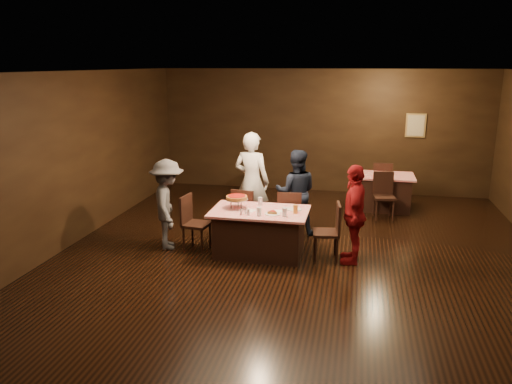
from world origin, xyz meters
TOP-DOWN VIEW (x-y plane):
  - room at (0.00, 0.01)m, footprint 10.00×10.04m
  - main_table at (-0.65, 0.41)m, footprint 1.60×1.00m
  - back_table at (1.47, 3.60)m, footprint 1.30×0.90m
  - chair_far_left at (-1.05, 1.16)m, footprint 0.48×0.48m
  - chair_far_right at (-0.25, 1.16)m, footprint 0.45×0.45m
  - chair_end_left at (-1.75, 0.41)m, footprint 0.47×0.47m
  - chair_end_right at (0.45, 0.41)m, footprint 0.47×0.47m
  - chair_back_near at (1.47, 2.90)m, footprint 0.48×0.48m
  - chair_back_far at (1.47, 4.20)m, footprint 0.43×0.43m
  - diner_white_jacket at (-1.05, 1.64)m, footprint 0.77×0.59m
  - diner_navy_hoodie at (-0.20, 1.62)m, footprint 0.83×0.68m
  - diner_grey_knit at (-2.25, 0.41)m, footprint 0.91×1.15m
  - diner_red_shirt at (0.88, 0.39)m, footprint 0.40×0.95m
  - pizza_stand at (-1.05, 0.46)m, footprint 0.38×0.38m
  - plate_with_slice at (-0.40, 0.23)m, footprint 0.25×0.25m
  - plate_empty at (-0.10, 0.56)m, footprint 0.25×0.25m
  - glass_front_left at (-0.60, 0.11)m, footprint 0.08×0.08m
  - glass_front_right at (-0.20, 0.16)m, footprint 0.08×0.08m
  - glass_amber at (-0.05, 0.36)m, footprint 0.08×0.08m
  - glass_back at (-0.70, 0.71)m, footprint 0.08×0.08m
  - condiments at (-0.83, 0.13)m, footprint 0.17×0.10m
  - napkin_center at (-0.35, 0.41)m, footprint 0.19×0.19m
  - napkin_left at (-0.80, 0.36)m, footprint 0.21×0.21m

SIDE VIEW (x-z plane):
  - main_table at x=-0.65m, z-range 0.00..0.77m
  - back_table at x=1.47m, z-range 0.00..0.77m
  - chair_far_left at x=-1.05m, z-range 0.00..0.95m
  - chair_far_right at x=-0.25m, z-range 0.00..0.95m
  - chair_end_left at x=-1.75m, z-range 0.00..0.95m
  - chair_end_right at x=0.45m, z-range 0.00..0.95m
  - chair_back_near at x=1.47m, z-range 0.00..0.95m
  - chair_back_far at x=1.47m, z-range 0.00..0.95m
  - napkin_center at x=-0.35m, z-range 0.77..0.78m
  - napkin_left at x=-0.80m, z-range 0.77..0.78m
  - plate_empty at x=-0.10m, z-range 0.77..0.78m
  - diner_grey_knit at x=-2.25m, z-range 0.00..1.56m
  - plate_with_slice at x=-0.40m, z-range 0.76..0.83m
  - diner_navy_hoodie at x=-0.20m, z-range 0.00..1.60m
  - diner_red_shirt at x=0.88m, z-range 0.00..1.61m
  - condiments at x=-0.83m, z-range 0.77..0.87m
  - glass_front_left at x=-0.60m, z-range 0.77..0.91m
  - glass_front_right at x=-0.20m, z-range 0.77..0.91m
  - glass_amber at x=-0.05m, z-range 0.77..0.91m
  - glass_back at x=-0.70m, z-range 0.77..0.91m
  - diner_white_jacket at x=-1.05m, z-range 0.00..1.90m
  - pizza_stand at x=-1.05m, z-range 0.84..1.06m
  - room at x=0.00m, z-range 0.63..3.65m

